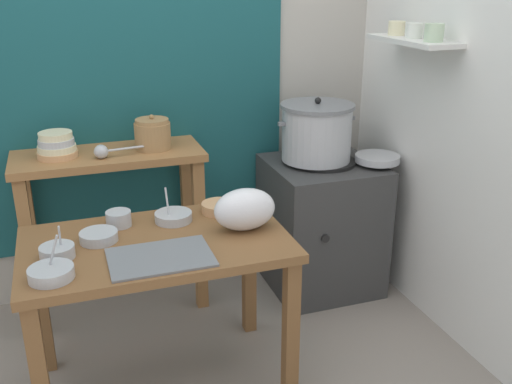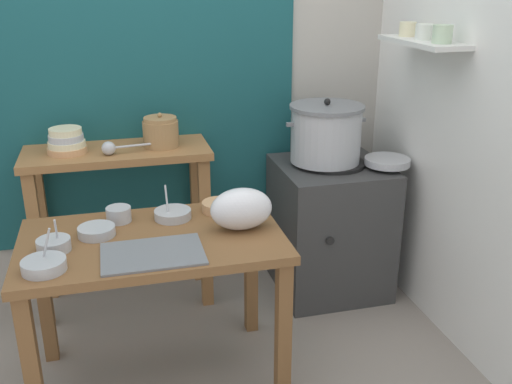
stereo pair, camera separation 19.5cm
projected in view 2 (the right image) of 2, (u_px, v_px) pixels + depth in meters
The scene contains 18 objects.
wall_back at pixel (165, 62), 3.19m from camera, with size 4.40×0.12×2.60m.
wall_right at pixel (470, 79), 2.68m from camera, with size 0.30×3.20×2.60m.
prep_table at pixel (154, 260), 2.48m from camera, with size 1.10×0.66×0.72m.
back_shelf_table at pixel (120, 189), 3.10m from camera, with size 0.96×0.40×0.90m.
stove_block at pixel (330, 227), 3.35m from camera, with size 0.60×0.61×0.78m.
steamer_pot at pixel (326, 133), 3.17m from camera, with size 0.45×0.41×0.35m.
clay_pot at pixel (161, 132), 3.04m from camera, with size 0.19×0.19×0.18m.
bowl_stack_enamel at pixel (66, 142), 2.94m from camera, with size 0.20×0.20×0.13m.
ladle at pixel (111, 148), 2.92m from camera, with size 0.27×0.07×0.07m.
serving_tray at pixel (153, 254), 2.28m from camera, with size 0.40×0.28×0.01m, color slate.
plastic_bag at pixel (241, 209), 2.49m from camera, with size 0.27×0.17×0.18m, color white.
wide_pan at pixel (387, 161), 3.16m from camera, with size 0.25×0.25×0.04m, color #B7BABF.
prep_bowl_0 at pixel (44, 265), 2.15m from camera, with size 0.16×0.16×0.17m.
prep_bowl_1 at pixel (54, 244), 2.31m from camera, with size 0.13×0.13×0.14m.
prep_bowl_2 at pixel (172, 214), 2.61m from camera, with size 0.17×0.17×0.16m.
prep_bowl_3 at pixel (119, 214), 2.58m from camera, with size 0.11×0.11×0.07m.
prep_bowl_4 at pixel (97, 231), 2.44m from camera, with size 0.16×0.16×0.04m.
prep_bowl_5 at pixel (219, 206), 2.70m from camera, with size 0.16×0.16×0.04m.
Camera 2 is at (-0.24, -2.16, 1.76)m, focal length 40.63 mm.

